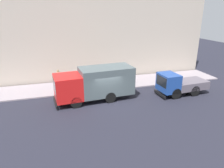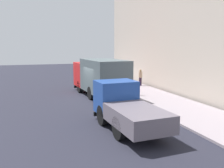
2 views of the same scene
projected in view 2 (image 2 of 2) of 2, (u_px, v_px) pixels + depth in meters
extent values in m
plane|color=#22232E|center=(89.00, 99.00, 19.39)|extent=(80.00, 80.00, 0.00)
cube|color=gray|center=(147.00, 94.00, 21.01)|extent=(4.16, 30.00, 0.12)
cube|color=#C3B3A1|center=(175.00, 27.00, 20.96)|extent=(0.50, 30.00, 11.55)
cube|color=red|center=(90.00, 74.00, 22.77)|extent=(2.74, 2.52, 2.16)
cube|color=black|center=(86.00, 70.00, 23.77)|extent=(2.16, 0.22, 1.21)
cube|color=#4F5C5F|center=(104.00, 76.00, 19.42)|extent=(2.94, 5.14, 2.60)
cube|color=black|center=(86.00, 86.00, 24.09)|extent=(2.48, 0.30, 0.24)
cylinder|color=black|center=(80.00, 87.00, 22.07)|extent=(0.38, 1.05, 1.03)
cylinder|color=black|center=(103.00, 85.00, 22.95)|extent=(0.38, 1.05, 1.03)
cylinder|color=black|center=(91.00, 93.00, 19.18)|extent=(0.38, 1.05, 1.03)
cylinder|color=black|center=(117.00, 91.00, 20.06)|extent=(0.38, 1.05, 1.03)
cube|color=#1F4496|center=(116.00, 97.00, 13.45)|extent=(2.19, 1.73, 1.76)
cube|color=black|center=(111.00, 90.00, 14.15)|extent=(1.77, 0.15, 0.98)
cube|color=slate|center=(137.00, 117.00, 11.19)|extent=(2.29, 3.56, 0.81)
cube|color=black|center=(110.00, 112.00, 14.43)|extent=(2.03, 0.22, 0.24)
cylinder|color=black|center=(102.00, 115.00, 12.96)|extent=(0.35, 1.09, 1.07)
cylinder|color=black|center=(133.00, 112.00, 13.62)|extent=(0.35, 1.09, 1.07)
cylinder|color=black|center=(119.00, 128.00, 10.92)|extent=(0.35, 1.09, 1.07)
cylinder|color=black|center=(154.00, 123.00, 11.59)|extent=(0.35, 1.09, 1.07)
cylinder|color=#271729|center=(140.00, 82.00, 25.29)|extent=(0.34, 0.34, 0.84)
cylinder|color=tan|center=(140.00, 75.00, 25.17)|extent=(0.46, 0.46, 0.62)
sphere|color=#957447|center=(140.00, 70.00, 25.11)|extent=(0.22, 0.22, 0.22)
cone|color=orange|center=(115.00, 83.00, 24.63)|extent=(0.45, 0.45, 0.65)
cylinder|color=#4C5156|center=(129.00, 81.00, 20.41)|extent=(0.08, 0.08, 2.36)
cube|color=blue|center=(129.00, 70.00, 20.28)|extent=(0.44, 0.03, 0.36)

